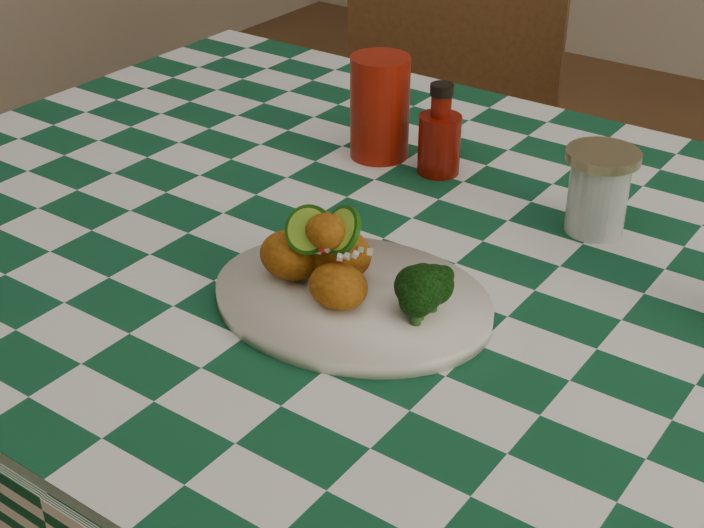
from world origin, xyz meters
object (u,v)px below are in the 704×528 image
Objects in this scene: wooden_chair_left at (425,173)px; dining_table at (440,508)px; red_tumbler at (380,107)px; fried_chicken_pile at (332,251)px; ketchup_bottle at (440,129)px; mason_jar at (598,191)px; plate at (352,300)px.

dining_table is at bearing -73.33° from wooden_chair_left.
red_tumbler is at bearing -83.24° from wooden_chair_left.
ketchup_bottle is at bearing 102.42° from fried_chicken_pile.
wooden_chair_left is at bearing 136.96° from mason_jar.
fried_chicken_pile is 1.29× the size of mason_jar.
plate is at bearing -59.98° from red_tumbler.
fried_chicken_pile and mason_jar have the same top height.
dining_table is 0.43m from plate.
plate is at bearing -80.60° from wooden_chair_left.
red_tumbler reaches higher than mason_jar.
dining_table is 15.52× the size of mason_jar.
fried_chicken_pile is 0.99m from wooden_chair_left.
red_tumbler is 0.65m from wooden_chair_left.
red_tumbler is (-0.18, 0.35, 0.01)m from fried_chicken_pile.
mason_jar is at bearing -60.11° from wooden_chair_left.
plate is 0.98m from wooden_chair_left.
wooden_chair_left is (-0.22, 0.49, -0.35)m from red_tumbler.
dining_table is 0.49m from mason_jar.
red_tumbler reaches higher than ketchup_bottle.
dining_table is 0.84m from wooden_chair_left.
dining_table is 1.64× the size of wooden_chair_left.
wooden_chair_left is (-0.46, 0.69, 0.11)m from dining_table.
plate is 2.44× the size of ketchup_bottle.
ketchup_bottle is at bearing 172.60° from mason_jar.
dining_table is 0.56m from red_tumbler.
plate is 0.06m from fried_chicken_pile.
wooden_chair_left is at bearing 115.05° from fried_chicken_pile.
red_tumbler is at bearing -179.06° from ketchup_bottle.
mason_jar is at bearing 62.14° from fried_chicken_pile.
dining_table is 0.48m from fried_chicken_pile.
mason_jar reaches higher than plate.
red_tumbler is (-0.20, 0.35, 0.06)m from plate.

